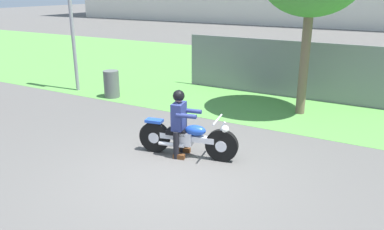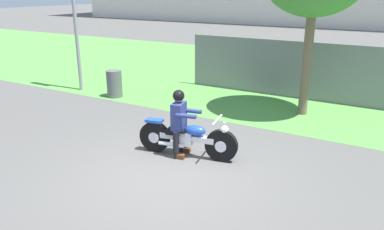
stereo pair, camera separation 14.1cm
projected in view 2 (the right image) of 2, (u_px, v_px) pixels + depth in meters
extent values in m
plane|color=#565451|center=(170.00, 175.00, 7.25)|extent=(120.00, 120.00, 0.00)
cube|color=#549342|center=(303.00, 79.00, 14.83)|extent=(60.00, 12.00, 0.01)
cylinder|color=black|center=(221.00, 146.00, 7.74)|extent=(0.68, 0.25, 0.67)
cylinder|color=silver|center=(221.00, 146.00, 7.74)|extent=(0.26, 0.18, 0.24)
cylinder|color=black|center=(155.00, 137.00, 8.20)|extent=(0.68, 0.25, 0.67)
cylinder|color=silver|center=(155.00, 137.00, 8.20)|extent=(0.26, 0.18, 0.24)
cube|color=silver|center=(187.00, 137.00, 7.95)|extent=(1.18, 0.36, 0.12)
cube|color=silver|center=(185.00, 138.00, 7.97)|extent=(0.36, 0.30, 0.28)
ellipsoid|color=#1E47B2|center=(195.00, 130.00, 7.83)|extent=(0.48, 0.32, 0.22)
cube|color=black|center=(177.00, 132.00, 7.98)|extent=(0.48, 0.32, 0.10)
cube|color=#1E47B2|center=(154.00, 121.00, 8.09)|extent=(0.39, 0.26, 0.06)
cylinder|color=silver|center=(219.00, 134.00, 7.68)|extent=(0.26, 0.10, 0.53)
cylinder|color=silver|center=(217.00, 120.00, 7.60)|extent=(0.16, 0.65, 0.04)
sphere|color=white|center=(225.00, 129.00, 7.61)|extent=(0.16, 0.16, 0.16)
cylinder|color=silver|center=(171.00, 144.00, 7.96)|extent=(0.56, 0.18, 0.08)
cylinder|color=black|center=(182.00, 139.00, 8.20)|extent=(0.12, 0.12, 0.59)
cube|color=#593319|center=(185.00, 150.00, 8.26)|extent=(0.25, 0.14, 0.10)
cylinder|color=black|center=(176.00, 145.00, 7.88)|extent=(0.12, 0.12, 0.59)
cube|color=#593319|center=(179.00, 156.00, 7.94)|extent=(0.25, 0.14, 0.10)
cube|color=navy|center=(179.00, 116.00, 7.86)|extent=(0.29, 0.41, 0.56)
cylinder|color=navy|center=(192.00, 111.00, 7.92)|extent=(0.43, 0.17, 0.09)
cylinder|color=navy|center=(186.00, 116.00, 7.61)|extent=(0.43, 0.17, 0.09)
sphere|color=#996B4C|center=(179.00, 97.00, 7.74)|extent=(0.20, 0.20, 0.20)
sphere|color=black|center=(179.00, 96.00, 7.73)|extent=(0.24, 0.24, 0.24)
cylinder|color=brown|center=(307.00, 65.00, 10.35)|extent=(0.25, 0.25, 2.76)
cylinder|color=#595E5B|center=(114.00, 84.00, 12.34)|extent=(0.49, 0.49, 0.87)
cube|color=slate|center=(291.00, 70.00, 12.16)|extent=(7.00, 0.06, 1.80)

